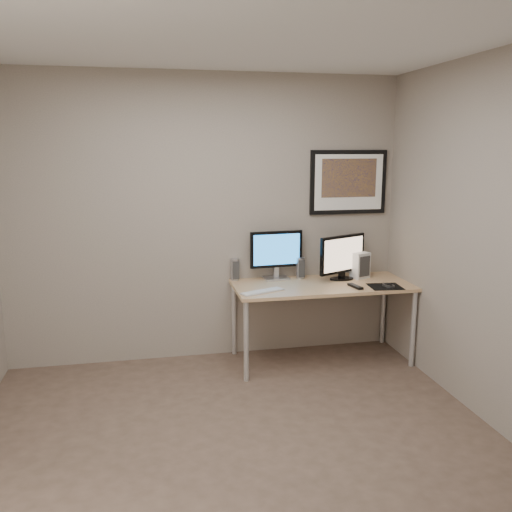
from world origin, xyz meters
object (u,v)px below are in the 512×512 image
(speaker_left, at_px, (235,269))
(monitor_large, at_px, (276,253))
(speaker_right, at_px, (300,268))
(monitor_tv, at_px, (342,256))
(framed_art, at_px, (348,182))
(fan_unit, at_px, (360,265))
(keyboard, at_px, (262,291))
(desk, at_px, (322,291))

(speaker_left, bearing_deg, monitor_large, -11.61)
(speaker_right, bearing_deg, monitor_tv, -22.59)
(framed_art, bearing_deg, speaker_left, -178.32)
(speaker_right, bearing_deg, fan_unit, -11.78)
(monitor_large, bearing_deg, speaker_right, -6.59)
(monitor_tv, bearing_deg, speaker_left, 144.27)
(speaker_right, height_order, keyboard, speaker_right)
(desk, height_order, speaker_left, speaker_left)
(monitor_tv, xyz_separation_m, keyboard, (-0.82, -0.28, -0.22))
(monitor_large, bearing_deg, framed_art, 1.90)
(framed_art, distance_m, monitor_tv, 0.71)
(framed_art, distance_m, fan_unit, 0.80)
(speaker_left, xyz_separation_m, fan_unit, (1.17, -0.15, 0.02))
(desk, bearing_deg, framed_art, 43.46)
(monitor_large, distance_m, speaker_right, 0.28)
(framed_art, relative_size, monitor_large, 1.50)
(monitor_tv, height_order, speaker_left, monitor_tv)
(monitor_large, bearing_deg, speaker_left, 169.94)
(speaker_left, bearing_deg, framed_art, -3.83)
(monitor_tv, relative_size, speaker_right, 2.52)
(keyboard, bearing_deg, monitor_large, 39.89)
(monitor_large, relative_size, speaker_left, 2.46)
(desk, height_order, keyboard, keyboard)
(desk, distance_m, fan_unit, 0.49)
(monitor_large, bearing_deg, monitor_tv, -18.23)
(monitor_tv, height_order, keyboard, monitor_tv)
(desk, relative_size, monitor_tv, 3.20)
(fan_unit, bearing_deg, monitor_tv, 169.14)
(framed_art, relative_size, monitor_tv, 1.50)
(desk, relative_size, monitor_large, 3.20)
(speaker_right, bearing_deg, monitor_large, 176.00)
(framed_art, bearing_deg, keyboard, -151.93)
(desk, xyz_separation_m, speaker_left, (-0.75, 0.30, 0.17))
(monitor_large, xyz_separation_m, monitor_tv, (0.59, -0.15, -0.03))
(framed_art, height_order, monitor_tv, framed_art)
(monitor_large, distance_m, fan_unit, 0.81)
(speaker_right, bearing_deg, keyboard, -139.04)
(framed_art, height_order, fan_unit, framed_art)
(monitor_large, relative_size, monitor_tv, 1.00)
(monitor_large, xyz_separation_m, speaker_left, (-0.38, 0.04, -0.15))
(framed_art, xyz_separation_m, fan_unit, (0.07, -0.19, -0.77))
(speaker_left, distance_m, speaker_right, 0.62)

